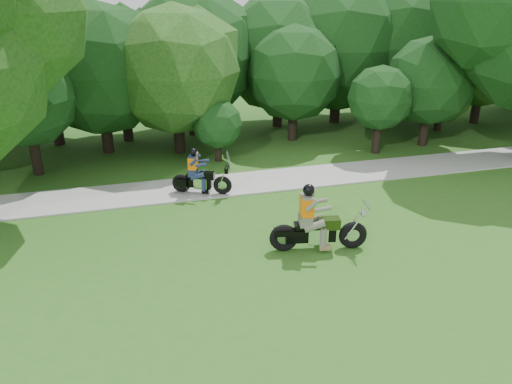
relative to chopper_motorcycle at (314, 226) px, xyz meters
name	(u,v)px	position (x,y,z in m)	size (l,w,h in m)	color
ground	(389,297)	(0.88, -2.64, -0.72)	(100.00, 100.00, 0.00)	#2D641C
walkway	(283,179)	(0.88, 5.36, -0.69)	(60.00, 2.20, 0.06)	#9B9B96
tree_line	(257,57)	(1.73, 12.09, 2.96)	(39.97, 11.50, 7.60)	black
chopper_motorcycle	(314,226)	(0.00, 0.00, 0.00)	(2.74, 0.96, 1.96)	black
touring_motorcycle	(198,177)	(-2.44, 4.82, -0.07)	(2.05, 1.23, 1.63)	black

